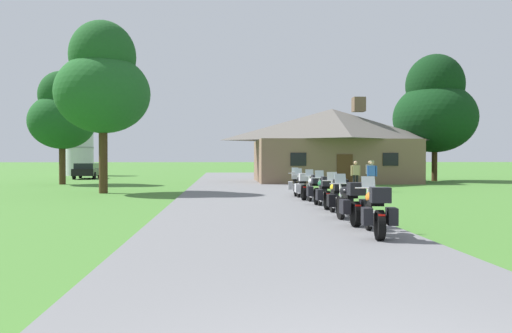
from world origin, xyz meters
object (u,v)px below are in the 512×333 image
motorcycle_green_fourth_in_row (325,192)px  tree_left_far (62,114)px  motorcycle_black_sixth_in_row (302,186)px  bystander_blue_shirt_by_tree (372,174)px  motorcycle_silver_fifth_in_row (315,189)px  metal_silo_distant (80,144)px  bystander_tan_shirt_beside_signpost (356,174)px  tree_right_of_lodge (435,108)px  motorcycle_orange_nearest_to_camera (376,212)px  motorcycle_yellow_third_in_row (338,198)px  parked_black_suv_far_left (87,170)px  bystander_gray_shirt_near_lodge (370,172)px  tree_left_near (103,83)px  motorcycle_green_farthest_in_row (296,184)px  motorcycle_black_second_in_row (350,203)px

motorcycle_green_fourth_in_row → tree_left_far: 23.65m
motorcycle_black_sixth_in_row → bystander_blue_shirt_by_tree: size_ratio=1.23×
motorcycle_black_sixth_in_row → tree_left_far: tree_left_far is taller
motorcycle_silver_fifth_in_row → motorcycle_black_sixth_in_row: 2.08m
motorcycle_black_sixth_in_row → metal_silo_distant: bearing=120.0°
bystander_tan_shirt_beside_signpost → tree_right_of_lodge: tree_right_of_lodge is taller
motorcycle_green_fourth_in_row → bystander_tan_shirt_beside_signpost: bearing=70.1°
metal_silo_distant → motorcycle_orange_nearest_to_camera: bearing=-66.3°
motorcycle_orange_nearest_to_camera → tree_right_of_lodge: 31.06m
motorcycle_yellow_third_in_row → motorcycle_green_fourth_in_row: (0.08, 2.23, 0.00)m
motorcycle_orange_nearest_to_camera → parked_black_suv_far_left: parked_black_suv_far_left is taller
bystander_gray_shirt_near_lodge → parked_black_suv_far_left: 25.87m
motorcycle_green_fourth_in_row → tree_right_of_lodge: (13.53, 21.22, 5.28)m
metal_silo_distant → tree_left_near: bearing=-71.7°
motorcycle_yellow_third_in_row → parked_black_suv_far_left: bearing=121.3°
bystander_gray_shirt_near_lodge → bystander_blue_shirt_by_tree: bystander_blue_shirt_by_tree is taller
parked_black_suv_far_left → bystander_blue_shirt_by_tree: bearing=-47.9°
tree_left_near → motorcycle_yellow_third_in_row: bearing=-49.1°
motorcycle_silver_fifth_in_row → parked_black_suv_far_left: 30.43m
parked_black_suv_far_left → tree_left_far: bearing=-89.6°
motorcycle_black_sixth_in_row → tree_left_far: 20.78m
tree_left_far → parked_black_suv_far_left: tree_left_far is taller
metal_silo_distant → motorcycle_green_farthest_in_row: bearing=-58.5°
bystander_gray_shirt_near_lodge → tree_left_far: bearing=153.9°
motorcycle_orange_nearest_to_camera → motorcycle_green_farthest_in_row: bearing=97.7°
motorcycle_black_sixth_in_row → tree_right_of_lodge: (13.69, 17.40, 5.28)m
tree_left_near → metal_silo_distant: size_ratio=1.33×
metal_silo_distant → parked_black_suv_far_left: (3.11, -8.58, -2.59)m
motorcycle_black_sixth_in_row → parked_black_suv_far_left: (-15.56, 23.99, 0.17)m
motorcycle_silver_fifth_in_row → tree_right_of_lodge: size_ratio=0.20×
motorcycle_green_farthest_in_row → tree_right_of_lodge: tree_right_of_lodge is taller
motorcycle_black_second_in_row → metal_silo_distant: size_ratio=0.31×
bystander_tan_shirt_beside_signpost → tree_left_far: bearing=157.7°
motorcycle_orange_nearest_to_camera → tree_left_far: (-14.55, 24.15, 4.32)m
motorcycle_orange_nearest_to_camera → metal_silo_distant: 46.53m
metal_silo_distant → motorcycle_black_sixth_in_row: bearing=-60.2°
motorcycle_silver_fifth_in_row → bystander_blue_shirt_by_tree: 8.76m
tree_left_near → tree_left_far: tree_left_near is taller
motorcycle_orange_nearest_to_camera → motorcycle_green_farthest_in_row: (0.06, 12.02, 0.00)m
motorcycle_black_second_in_row → bystander_blue_shirt_by_tree: 14.10m
motorcycle_orange_nearest_to_camera → tree_left_near: size_ratio=0.23×
bystander_gray_shirt_near_lodge → metal_silo_distant: (-24.62, 22.95, 2.44)m
motorcycle_black_second_in_row → motorcycle_silver_fifth_in_row: 5.83m
motorcycle_yellow_third_in_row → motorcycle_green_fourth_in_row: bearing=91.7°
tree_left_near → motorcycle_green_farthest_in_row: bearing=-17.6°
motorcycle_silver_fifth_in_row → bystander_gray_shirt_near_lodge: bearing=62.9°
motorcycle_black_second_in_row → motorcycle_green_farthest_in_row: 9.95m
bystander_gray_shirt_near_lodge → parked_black_suv_far_left: (-21.51, 14.37, -0.15)m
motorcycle_black_second_in_row → bystander_tan_shirt_beside_signpost: (4.20, 14.46, 0.32)m
motorcycle_yellow_third_in_row → tree_right_of_lodge: size_ratio=0.20×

